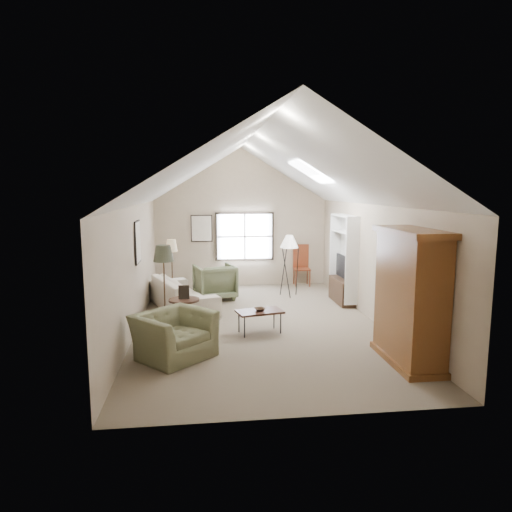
{
  "coord_description": "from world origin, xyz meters",
  "views": [
    {
      "loc": [
        -1.18,
        -9.25,
        2.84
      ],
      "look_at": [
        0.0,
        0.4,
        1.4
      ],
      "focal_mm": 32.0,
      "sensor_mm": 36.0,
      "label": 1
    }
  ],
  "objects": [
    {
      "name": "tv_alcove",
      "position": [
        2.34,
        1.6,
        1.15
      ],
      "size": [
        0.32,
        1.3,
        2.1
      ],
      "primitive_type": "cube",
      "color": "white",
      "rests_on": "ground"
    },
    {
      "name": "tripod_lamp",
      "position": [
        1.13,
        2.42,
        0.83
      ],
      "size": [
        0.52,
        0.52,
        1.67
      ],
      "primitive_type": null,
      "rotation": [
        0.0,
        0.0,
        -0.08
      ],
      "color": "white",
      "rests_on": "ground"
    },
    {
      "name": "media_console",
      "position": [
        2.32,
        1.6,
        0.3
      ],
      "size": [
        0.34,
        1.18,
        0.6
      ],
      "primitive_type": "cube",
      "color": "#382316",
      "rests_on": "ground"
    },
    {
      "name": "wall_art",
      "position": [
        -1.88,
        1.94,
        1.73
      ],
      "size": [
        1.97,
        3.71,
        0.88
      ],
      "color": "black",
      "rests_on": "room_shell"
    },
    {
      "name": "tv_panel",
      "position": [
        2.32,
        1.6,
        0.92
      ],
      "size": [
        0.05,
        0.9,
        0.55
      ],
      "primitive_type": "cube",
      "color": "black",
      "rests_on": "media_console"
    },
    {
      "name": "room_shell",
      "position": [
        0.0,
        0.0,
        3.21
      ],
      "size": [
        5.01,
        8.01,
        4.0
      ],
      "color": "#706450",
      "rests_on": "ground"
    },
    {
      "name": "side_chair",
      "position": [
        1.76,
        3.7,
        0.6
      ],
      "size": [
        0.49,
        0.49,
        1.2
      ],
      "primitive_type": "cube",
      "rotation": [
        0.0,
        0.0,
        -0.05
      ],
      "color": "maroon",
      "rests_on": "ground"
    },
    {
      "name": "armoire",
      "position": [
        2.18,
        -2.4,
        1.1
      ],
      "size": [
        0.6,
        1.5,
        2.2
      ],
      "primitive_type": "cube",
      "color": "brown",
      "rests_on": "ground"
    },
    {
      "name": "dark_lamp",
      "position": [
        -1.94,
        0.07,
        0.87
      ],
      "size": [
        0.54,
        0.54,
        1.74
      ],
      "primitive_type": null,
      "rotation": [
        0.0,
        0.0,
        0.36
      ],
      "color": "#292C1F",
      "rests_on": "ground"
    },
    {
      "name": "sofa",
      "position": [
        -1.64,
        1.47,
        0.36
      ],
      "size": [
        1.79,
        2.68,
        0.73
      ],
      "primitive_type": "imported",
      "rotation": [
        0.0,
        0.0,
        1.93
      ],
      "color": "beige",
      "rests_on": "ground"
    },
    {
      "name": "coffee_table",
      "position": [
        -0.05,
        -0.59,
        0.23
      ],
      "size": [
        0.98,
        0.68,
        0.46
      ],
      "primitive_type": "cube",
      "rotation": [
        0.0,
        0.0,
        0.22
      ],
      "color": "#3C2118",
      "rests_on": "ground"
    },
    {
      "name": "skylight",
      "position": [
        1.3,
        0.9,
        3.22
      ],
      "size": [
        0.8,
        1.2,
        0.52
      ],
      "primitive_type": null,
      "color": "white",
      "rests_on": "room_shell"
    },
    {
      "name": "armchair_near",
      "position": [
        -1.66,
        -1.71,
        0.39
      ],
      "size": [
        1.58,
        1.57,
        0.77
      ],
      "primitive_type": "imported",
      "rotation": [
        0.0,
        0.0,
        0.75
      ],
      "color": "#6B6C4B",
      "rests_on": "ground"
    },
    {
      "name": "window",
      "position": [
        0.1,
        3.96,
        1.45
      ],
      "size": [
        1.72,
        0.08,
        1.42
      ],
      "primitive_type": "cube",
      "color": "black",
      "rests_on": "room_shell"
    },
    {
      "name": "tan_lamp",
      "position": [
        -1.94,
        2.67,
        0.78
      ],
      "size": [
        0.4,
        0.4,
        1.56
      ],
      "primitive_type": null,
      "rotation": [
        0.0,
        0.0,
        0.36
      ],
      "color": "tan",
      "rests_on": "ground"
    },
    {
      "name": "bowl",
      "position": [
        -0.05,
        -0.59,
        0.48
      ],
      "size": [
        0.26,
        0.26,
        0.05
      ],
      "primitive_type": "imported",
      "rotation": [
        0.0,
        0.0,
        0.22
      ],
      "color": "#322414",
      "rests_on": "coffee_table"
    },
    {
      "name": "armchair_far",
      "position": [
        -0.83,
        2.37,
        0.45
      ],
      "size": [
        1.17,
        1.2,
        0.9
      ],
      "primitive_type": "imported",
      "rotation": [
        0.0,
        0.0,
        3.38
      ],
      "color": "#5A6446",
      "rests_on": "ground"
    },
    {
      "name": "side_table",
      "position": [
        -1.54,
        -0.13,
        0.31
      ],
      "size": [
        0.81,
        0.81,
        0.62
      ],
      "primitive_type": "cylinder",
      "rotation": [
        0.0,
        0.0,
        0.36
      ],
      "color": "#371F16",
      "rests_on": "ground"
    }
  ]
}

